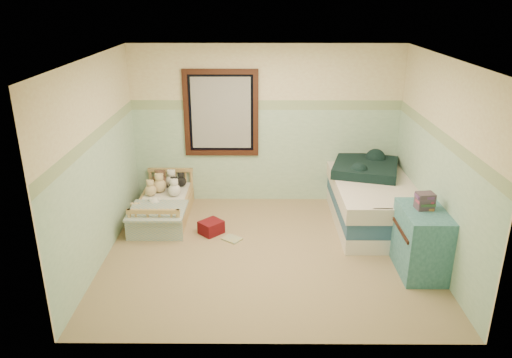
{
  "coord_description": "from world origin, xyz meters",
  "views": [
    {
      "loc": [
        -0.11,
        -5.67,
        3.18
      ],
      "look_at": [
        -0.15,
        0.35,
        0.9
      ],
      "focal_mm": 34.27,
      "sensor_mm": 36.0,
      "label": 1
    }
  ],
  "objects_px": {
    "twin_bed_frame": "(370,213)",
    "red_pillow": "(211,227)",
    "floor_book": "(232,239)",
    "toddler_bed_frame": "(164,212)",
    "plush_floor_cream": "(156,214)",
    "dresser": "(421,241)",
    "plush_floor_tan": "(137,217)"
  },
  "relations": [
    {
      "from": "toddler_bed_frame",
      "to": "dresser",
      "type": "xyz_separation_m",
      "value": [
        3.38,
        -1.5,
        0.31
      ]
    },
    {
      "from": "dresser",
      "to": "floor_book",
      "type": "xyz_separation_m",
      "value": [
        -2.32,
        0.8,
        -0.39
      ]
    },
    {
      "from": "toddler_bed_frame",
      "to": "twin_bed_frame",
      "type": "height_order",
      "value": "twin_bed_frame"
    },
    {
      "from": "twin_bed_frame",
      "to": "red_pillow",
      "type": "height_order",
      "value": "twin_bed_frame"
    },
    {
      "from": "toddler_bed_frame",
      "to": "dresser",
      "type": "height_order",
      "value": "dresser"
    },
    {
      "from": "twin_bed_frame",
      "to": "red_pillow",
      "type": "bearing_deg",
      "value": -169.01
    },
    {
      "from": "plush_floor_cream",
      "to": "twin_bed_frame",
      "type": "relative_size",
      "value": 0.12
    },
    {
      "from": "toddler_bed_frame",
      "to": "plush_floor_tan",
      "type": "bearing_deg",
      "value": -146.95
    },
    {
      "from": "dresser",
      "to": "red_pillow",
      "type": "relative_size",
      "value": 2.73
    },
    {
      "from": "plush_floor_tan",
      "to": "red_pillow",
      "type": "relative_size",
      "value": 0.8
    },
    {
      "from": "twin_bed_frame",
      "to": "toddler_bed_frame",
      "type": "bearing_deg",
      "value": 178.97
    },
    {
      "from": "toddler_bed_frame",
      "to": "plush_floor_cream",
      "type": "xyz_separation_m",
      "value": [
        -0.1,
        -0.14,
        0.04
      ]
    },
    {
      "from": "twin_bed_frame",
      "to": "red_pillow",
      "type": "relative_size",
      "value": 7.28
    },
    {
      "from": "dresser",
      "to": "red_pillow",
      "type": "bearing_deg",
      "value": 159.3
    },
    {
      "from": "dresser",
      "to": "twin_bed_frame",
      "type": "bearing_deg",
      "value": 101.24
    },
    {
      "from": "plush_floor_tan",
      "to": "toddler_bed_frame",
      "type": "bearing_deg",
      "value": 33.05
    },
    {
      "from": "floor_book",
      "to": "red_pillow",
      "type": "bearing_deg",
      "value": -175.75
    },
    {
      "from": "red_pillow",
      "to": "plush_floor_tan",
      "type": "bearing_deg",
      "value": 166.11
    },
    {
      "from": "plush_floor_cream",
      "to": "floor_book",
      "type": "height_order",
      "value": "plush_floor_cream"
    },
    {
      "from": "toddler_bed_frame",
      "to": "twin_bed_frame",
      "type": "distance_m",
      "value": 3.1
    },
    {
      "from": "twin_bed_frame",
      "to": "dresser",
      "type": "height_order",
      "value": "dresser"
    },
    {
      "from": "plush_floor_cream",
      "to": "twin_bed_frame",
      "type": "xyz_separation_m",
      "value": [
        3.19,
        0.09,
        -0.02
      ]
    },
    {
      "from": "plush_floor_cream",
      "to": "plush_floor_tan",
      "type": "relative_size",
      "value": 1.13
    },
    {
      "from": "plush_floor_tan",
      "to": "twin_bed_frame",
      "type": "xyz_separation_m",
      "value": [
        3.45,
        0.18,
        -0.01
      ]
    },
    {
      "from": "plush_floor_tan",
      "to": "red_pillow",
      "type": "distance_m",
      "value": 1.15
    },
    {
      "from": "plush_floor_cream",
      "to": "twin_bed_frame",
      "type": "height_order",
      "value": "plush_floor_cream"
    },
    {
      "from": "red_pillow",
      "to": "floor_book",
      "type": "xyz_separation_m",
      "value": [
        0.3,
        -0.19,
        -0.08
      ]
    },
    {
      "from": "plush_floor_tan",
      "to": "dresser",
      "type": "bearing_deg",
      "value": -18.72
    },
    {
      "from": "twin_bed_frame",
      "to": "floor_book",
      "type": "height_order",
      "value": "twin_bed_frame"
    },
    {
      "from": "plush_floor_tan",
      "to": "dresser",
      "type": "height_order",
      "value": "dresser"
    },
    {
      "from": "plush_floor_cream",
      "to": "floor_book",
      "type": "distance_m",
      "value": 1.3
    },
    {
      "from": "plush_floor_cream",
      "to": "floor_book",
      "type": "bearing_deg",
      "value": -25.86
    }
  ]
}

